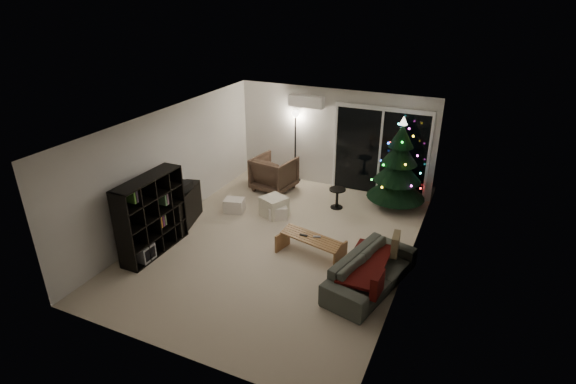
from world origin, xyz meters
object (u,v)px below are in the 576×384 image
armchair (274,173)px  sofa (371,271)px  coffee_table (311,246)px  media_cabinet (181,208)px  christmas_tree (399,163)px  bookshelf (144,213)px

armchair → sofa: size_ratio=0.47×
coffee_table → media_cabinet: bearing=-167.0°
armchair → christmas_tree: (3.00, 0.30, 0.64)m
bookshelf → christmas_tree: bearing=31.9°
sofa → coffee_table: 1.38m
coffee_table → christmas_tree: bearing=83.3°
bookshelf → coffee_table: bookshelf is taller
bookshelf → media_cabinet: 1.16m
armchair → coffee_table: armchair is taller
coffee_table → christmas_tree: (1.01, 2.79, 0.88)m
christmas_tree → media_cabinet: bearing=-145.3°
sofa → christmas_tree: (-0.29, 3.26, 0.78)m
bookshelf → armchair: (1.01, 3.57, -0.34)m
bookshelf → armchair: 3.73m
coffee_table → sofa: bearing=-6.8°
bookshelf → coffee_table: size_ratio=1.24×
bookshelf → coffee_table: (3.00, 1.09, -0.57)m
sofa → media_cabinet: bearing=97.4°
sofa → armchair: bearing=61.8°
armchair → sofa: (3.29, -2.95, -0.14)m
armchair → coffee_table: bearing=137.4°
christmas_tree → bookshelf: bearing=-136.0°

